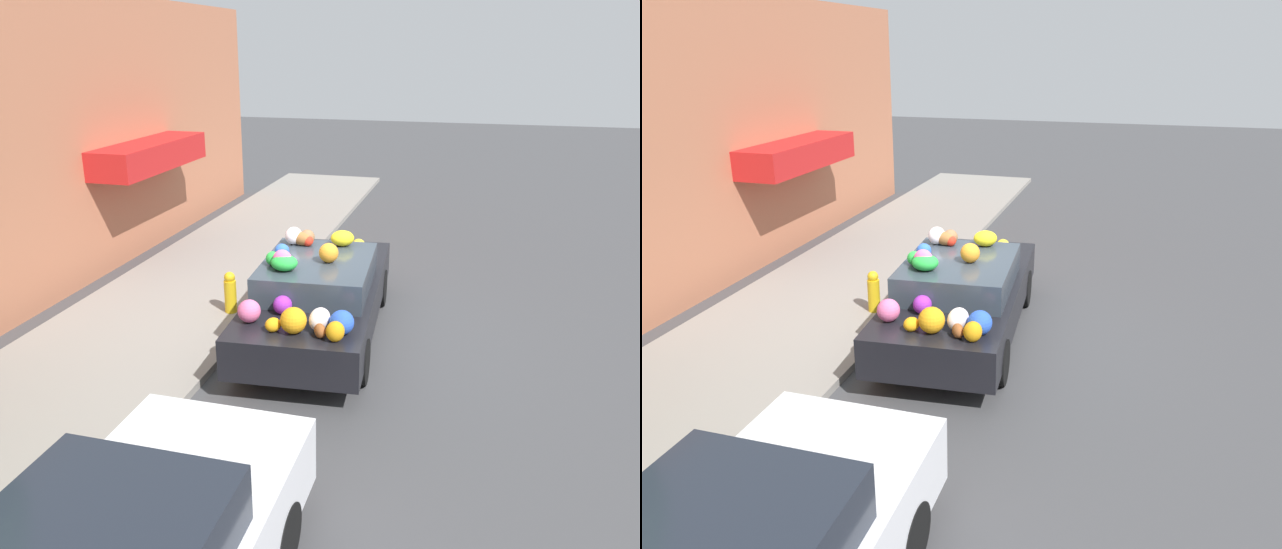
% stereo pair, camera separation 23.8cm
% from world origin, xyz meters
% --- Properties ---
extents(ground_plane, '(60.00, 60.00, 0.00)m').
position_xyz_m(ground_plane, '(0.00, 0.00, 0.00)').
color(ground_plane, '#424244').
extents(sidewalk_curb, '(24.00, 3.20, 0.11)m').
position_xyz_m(sidewalk_curb, '(0.00, 2.70, 0.06)').
color(sidewalk_curb, gray).
rests_on(sidewalk_curb, ground).
extents(building_facade, '(18.00, 1.20, 5.23)m').
position_xyz_m(building_facade, '(0.16, 4.92, 2.59)').
color(building_facade, '#B26B4C').
rests_on(building_facade, ground).
extents(fire_hydrant, '(0.20, 0.20, 0.70)m').
position_xyz_m(fire_hydrant, '(0.23, 1.57, 0.46)').
color(fire_hydrant, gold).
rests_on(fire_hydrant, sidewalk_curb).
extents(art_car, '(4.58, 2.11, 1.59)m').
position_xyz_m(art_car, '(-0.07, -0.02, 0.72)').
color(art_car, black).
rests_on(art_car, ground).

